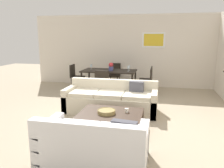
{
  "coord_description": "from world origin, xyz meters",
  "views": [
    {
      "loc": [
        1.14,
        -5.24,
        1.93
      ],
      "look_at": [
        -0.06,
        0.2,
        0.75
      ],
      "focal_mm": 36.84,
      "sensor_mm": 36.0,
      "label": 1
    }
  ],
  "objects_px": {
    "dining_chair_left_far": "(75,75)",
    "dining_chair_right_near": "(147,80)",
    "dining_chair_right_far": "(148,78)",
    "dining_chair_head": "(114,73)",
    "centerpiece_vase": "(111,66)",
    "decorative_bowl": "(106,112)",
    "dining_table": "(109,72)",
    "coffee_table": "(111,122)",
    "sofa_beige": "(111,100)",
    "candle_jar": "(127,110)",
    "dining_chair_foot": "(103,82)",
    "wine_glass_right_far": "(129,67)",
    "wine_glass_head": "(112,65)",
    "wine_glass_left_far": "(91,66)",
    "loveseat_white": "(94,145)",
    "wine_glass_right_near": "(128,68)"
  },
  "relations": [
    {
      "from": "dining_table",
      "to": "wine_glass_right_far",
      "type": "distance_m",
      "value": 0.72
    },
    {
      "from": "dining_chair_right_far",
      "to": "sofa_beige",
      "type": "bearing_deg",
      "value": -108.85
    },
    {
      "from": "dining_chair_left_far",
      "to": "centerpiece_vase",
      "type": "bearing_deg",
      "value": -9.17
    },
    {
      "from": "loveseat_white",
      "to": "dining_chair_right_far",
      "type": "bearing_deg",
      "value": 83.95
    },
    {
      "from": "wine_glass_left_far",
      "to": "wine_glass_head",
      "type": "distance_m",
      "value": 0.75
    },
    {
      "from": "dining_chair_right_far",
      "to": "coffee_table",
      "type": "bearing_deg",
      "value": -98.52
    },
    {
      "from": "sofa_beige",
      "to": "decorative_bowl",
      "type": "xyz_separation_m",
      "value": [
        0.18,
        -1.28,
        0.13
      ]
    },
    {
      "from": "dining_table",
      "to": "dining_chair_head",
      "type": "distance_m",
      "value": 0.9
    },
    {
      "from": "candle_jar",
      "to": "dining_chair_head",
      "type": "distance_m",
      "value": 4.23
    },
    {
      "from": "sofa_beige",
      "to": "dining_chair_foot",
      "type": "bearing_deg",
      "value": 114.37
    },
    {
      "from": "coffee_table",
      "to": "wine_glass_right_near",
      "type": "distance_m",
      "value": 3.27
    },
    {
      "from": "sofa_beige",
      "to": "dining_chair_right_near",
      "type": "xyz_separation_m",
      "value": [
        0.78,
        1.87,
        0.21
      ]
    },
    {
      "from": "coffee_table",
      "to": "dining_chair_head",
      "type": "bearing_deg",
      "value": 100.86
    },
    {
      "from": "coffee_table",
      "to": "wine_glass_left_far",
      "type": "relative_size",
      "value": 7.4
    },
    {
      "from": "dining_chair_right_far",
      "to": "dining_chair_head",
      "type": "xyz_separation_m",
      "value": [
        -1.33,
        0.67,
        0.0
      ]
    },
    {
      "from": "dining_chair_right_far",
      "to": "wine_glass_head",
      "type": "distance_m",
      "value": 1.4
    },
    {
      "from": "wine_glass_head",
      "to": "dining_chair_right_near",
      "type": "bearing_deg",
      "value": -25.22
    },
    {
      "from": "decorative_bowl",
      "to": "sofa_beige",
      "type": "bearing_deg",
      "value": 98.24
    },
    {
      "from": "dining_chair_right_far",
      "to": "wine_glass_head",
      "type": "bearing_deg",
      "value": 171.43
    },
    {
      "from": "candle_jar",
      "to": "dining_table",
      "type": "xyz_separation_m",
      "value": [
        -1.12,
        3.2,
        0.26
      ]
    },
    {
      "from": "dining_table",
      "to": "wine_glass_left_far",
      "type": "relative_size",
      "value": 10.64
    },
    {
      "from": "dining_chair_head",
      "to": "wine_glass_right_far",
      "type": "bearing_deg",
      "value": -48.12
    },
    {
      "from": "dining_chair_foot",
      "to": "wine_glass_head",
      "type": "bearing_deg",
      "value": 90.0
    },
    {
      "from": "loveseat_white",
      "to": "wine_glass_left_far",
      "type": "distance_m",
      "value": 4.95
    },
    {
      "from": "dining_chair_foot",
      "to": "candle_jar",
      "type": "bearing_deg",
      "value": -64.24
    },
    {
      "from": "dining_table",
      "to": "centerpiece_vase",
      "type": "height_order",
      "value": "centerpiece_vase"
    },
    {
      "from": "dining_chair_left_far",
      "to": "dining_chair_foot",
      "type": "distance_m",
      "value": 1.72
    },
    {
      "from": "candle_jar",
      "to": "dining_chair_left_far",
      "type": "relative_size",
      "value": 0.1
    },
    {
      "from": "decorative_bowl",
      "to": "dining_chair_right_far",
      "type": "height_order",
      "value": "dining_chair_right_far"
    },
    {
      "from": "dining_chair_right_far",
      "to": "wine_glass_right_far",
      "type": "bearing_deg",
      "value": -171.56
    },
    {
      "from": "dining_chair_right_near",
      "to": "wine_glass_head",
      "type": "height_order",
      "value": "wine_glass_head"
    },
    {
      "from": "dining_chair_left_far",
      "to": "wine_glass_left_far",
      "type": "bearing_deg",
      "value": -8.44
    },
    {
      "from": "dining_chair_foot",
      "to": "dining_chair_head",
      "type": "relative_size",
      "value": 1.0
    },
    {
      "from": "dining_chair_right_near",
      "to": "wine_glass_right_near",
      "type": "distance_m",
      "value": 0.75
    },
    {
      "from": "sofa_beige",
      "to": "candle_jar",
      "type": "relative_size",
      "value": 27.34
    },
    {
      "from": "dining_chair_left_far",
      "to": "dining_chair_right_near",
      "type": "distance_m",
      "value": 2.7
    },
    {
      "from": "loveseat_white",
      "to": "candle_jar",
      "type": "relative_size",
      "value": 19.06
    },
    {
      "from": "wine_glass_head",
      "to": "wine_glass_left_far",
      "type": "bearing_deg",
      "value": -156.57
    },
    {
      "from": "loveseat_white",
      "to": "sofa_beige",
      "type": "bearing_deg",
      "value": 96.41
    },
    {
      "from": "wine_glass_left_far",
      "to": "centerpiece_vase",
      "type": "xyz_separation_m",
      "value": [
        0.76,
        -0.13,
        0.01
      ]
    },
    {
      "from": "candle_jar",
      "to": "dining_chair_right_far",
      "type": "bearing_deg",
      "value": 86.43
    },
    {
      "from": "decorative_bowl",
      "to": "dining_table",
      "type": "height_order",
      "value": "dining_table"
    },
    {
      "from": "wine_glass_left_far",
      "to": "centerpiece_vase",
      "type": "height_order",
      "value": "centerpiece_vase"
    },
    {
      "from": "decorative_bowl",
      "to": "wine_glass_right_far",
      "type": "relative_size",
      "value": 2.11
    },
    {
      "from": "dining_table",
      "to": "wine_glass_right_near",
      "type": "distance_m",
      "value": 0.72
    },
    {
      "from": "loveseat_white",
      "to": "dining_chair_head",
      "type": "xyz_separation_m",
      "value": [
        -0.82,
        5.44,
        0.21
      ]
    },
    {
      "from": "loveseat_white",
      "to": "decorative_bowl",
      "type": "xyz_separation_m",
      "value": [
        -0.09,
        1.2,
        0.13
      ]
    },
    {
      "from": "coffee_table",
      "to": "dining_chair_right_near",
      "type": "height_order",
      "value": "dining_chair_right_near"
    },
    {
      "from": "wine_glass_head",
      "to": "sofa_beige",
      "type": "bearing_deg",
      "value": -77.68
    },
    {
      "from": "dining_chair_right_near",
      "to": "wine_glass_left_far",
      "type": "bearing_deg",
      "value": 170.69
    }
  ]
}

